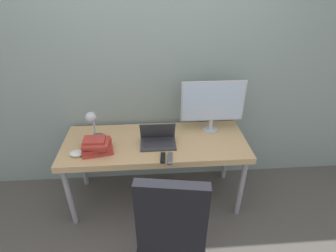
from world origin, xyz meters
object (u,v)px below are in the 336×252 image
Objects in this scene: laptop at (158,139)px; game_controller at (77,153)px; office_chair at (172,229)px; book_stack at (97,146)px; desk_lamp at (93,123)px; monitor at (213,103)px.

game_controller is at bearing -169.82° from laptop.
book_stack is (-0.60, 0.76, 0.17)m from office_chair.
laptop is at bearing 9.36° from book_stack.
laptop is 1.11× the size of book_stack.
desk_lamp is (-0.57, 0.04, 0.17)m from laptop.
game_controller is (-0.70, -0.13, -0.02)m from laptop.
laptop is 0.62m from monitor.
monitor is 4.63× the size of game_controller.
desk_lamp reaches higher than game_controller.
monitor is 1.13m from book_stack.
office_chair is 1.06m from game_controller.
laptop is at bearing 10.18° from game_controller.
desk_lamp is 0.29m from game_controller.
desk_lamp is 0.20m from book_stack.
monitor is at bearing 65.78° from office_chair.
laptop is at bearing -159.59° from monitor.
office_chair reaches higher than laptop.
desk_lamp is 0.31× the size of office_chair.
book_stack is (-0.54, -0.09, 0.02)m from laptop.
game_controller is at bearing -165.30° from monitor.
book_stack reaches higher than game_controller.
book_stack is at bearing -75.08° from desk_lamp.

